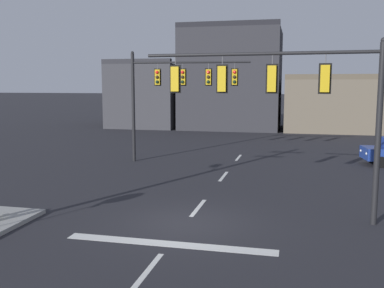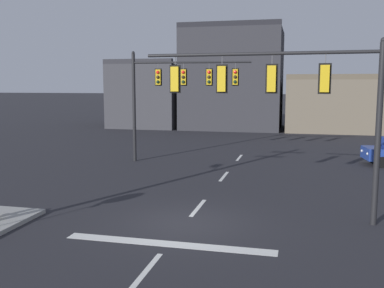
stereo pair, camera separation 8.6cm
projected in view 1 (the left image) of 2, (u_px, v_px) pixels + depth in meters
The scene contains 6 objects.
ground_plane at pixel (186, 224), 15.09m from camera, with size 400.00×400.00×0.00m, color #232328.
stop_bar_paint at pixel (169, 244), 13.16m from camera, with size 6.40×0.50×0.01m, color silver.
lane_centreline at pixel (198, 208), 17.02m from camera, with size 0.16×26.40×0.01m.
signal_mast_near_side at pixel (289, 92), 15.26m from camera, with size 8.17×0.70×6.19m.
signal_mast_far_side at pixel (173, 86), 26.39m from camera, with size 7.09×0.77×6.65m.
building_row at pixel (228, 90), 47.75m from camera, with size 27.72×10.24×10.72m.
Camera 1 is at (3.56, -14.16, 4.71)m, focal length 41.60 mm.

